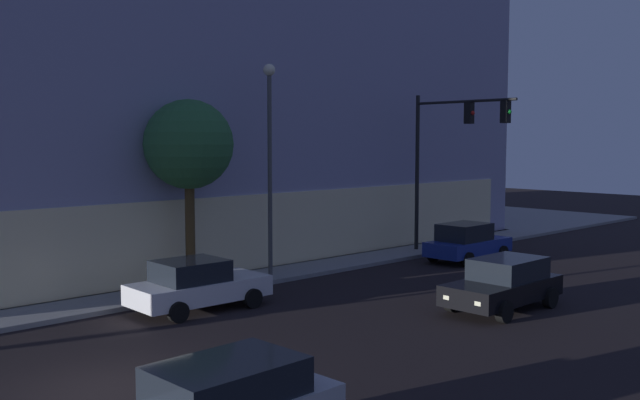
% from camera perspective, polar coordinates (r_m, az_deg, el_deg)
% --- Properties ---
extents(ground_plane, '(120.00, 120.00, 0.00)m').
position_cam_1_polar(ground_plane, '(15.64, -16.61, -14.52)').
color(ground_plane, black).
extents(modern_building, '(32.28, 23.81, 20.79)m').
position_cam_1_polar(modern_building, '(38.31, -14.34, 12.47)').
color(modern_building, '#4C4C51').
rests_on(modern_building, ground).
extents(traffic_light_far_corner, '(0.33, 5.13, 7.00)m').
position_cam_1_polar(traffic_light_far_corner, '(31.26, 10.48, 4.80)').
color(traffic_light_far_corner, black).
rests_on(traffic_light_far_corner, sidewalk_corner).
extents(street_lamp_sidewalk, '(0.44, 0.44, 7.73)m').
position_cam_1_polar(street_lamp_sidewalk, '(25.77, -4.09, 4.59)').
color(street_lamp_sidewalk, '#4E4E4E').
rests_on(street_lamp_sidewalk, sidewalk_corner).
extents(sidewalk_tree, '(3.07, 3.07, 6.38)m').
position_cam_1_polar(sidewalk_tree, '(24.53, -10.55, 4.35)').
color(sidewalk_tree, '#513B1E').
rests_on(sidewalk_tree, sidewalk_corner).
extents(car_white, '(4.24, 2.14, 1.55)m').
position_cam_1_polar(car_white, '(21.79, -9.91, -6.76)').
color(car_white, silver).
rests_on(car_white, ground).
extents(car_black, '(4.24, 2.05, 1.56)m').
position_cam_1_polar(car_black, '(22.27, 14.64, -6.53)').
color(car_black, black).
rests_on(car_black, ground).
extents(car_blue, '(4.18, 2.02, 1.62)m').
position_cam_1_polar(car_blue, '(30.72, 11.79, -3.34)').
color(car_blue, navy).
rests_on(car_blue, ground).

